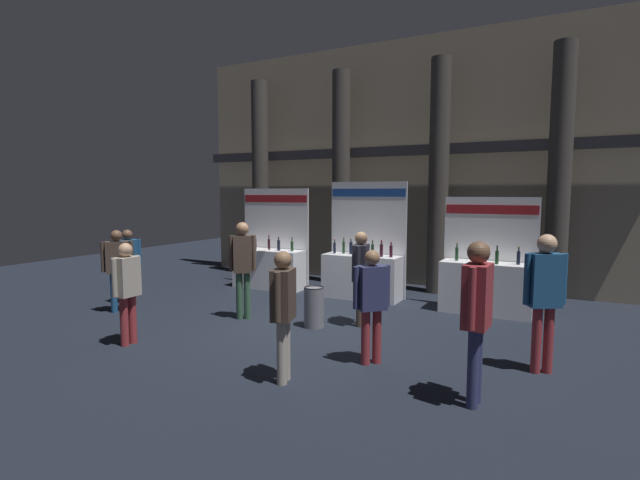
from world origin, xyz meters
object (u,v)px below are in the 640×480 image
trash_bin (314,307)px  exhibitor_booth_1 (363,271)px  visitor_8 (283,305)px  visitor_0 (477,307)px  visitor_1 (372,297)px  visitor_4 (128,260)px  exhibitor_booth_0 (270,264)px  visitor_2 (361,270)px  visitor_6 (118,264)px  visitor_7 (127,285)px  visitor_5 (243,262)px  visitor_3 (545,291)px  exhibitor_booth_2 (486,283)px

trash_bin → exhibitor_booth_1: bearing=92.9°
visitor_8 → visitor_0: bearing=-94.0°
visitor_1 → trash_bin: bearing=-84.4°
visitor_4 → trash_bin: bearing=123.5°
exhibitor_booth_0 → trash_bin: bearing=-43.8°
visitor_2 → visitor_4: bearing=86.4°
exhibitor_booth_0 → trash_bin: 3.61m
visitor_4 → visitor_6: size_ratio=0.97×
exhibitor_booth_0 → visitor_7: bearing=-83.8°
visitor_5 → visitor_3: bearing=142.1°
visitor_2 → visitor_4: size_ratio=1.07×
trash_bin → visitor_7: (-2.09, -2.18, 0.58)m
visitor_2 → visitor_8: bearing=171.0°
visitor_1 → exhibitor_booth_1: bearing=-112.3°
exhibitor_booth_2 → visitor_5: bearing=-147.0°
exhibitor_booth_2 → visitor_7: exhibitor_booth_2 is taller
visitor_3 → visitor_7: bearing=167.4°
exhibitor_booth_1 → visitor_6: 5.08m
exhibitor_booth_0 → visitor_6: (-1.30, -3.37, 0.37)m
visitor_4 → visitor_8: size_ratio=0.96×
exhibitor_booth_2 → visitor_6: bearing=-152.8°
exhibitor_booth_0 → visitor_4: (-1.75, -2.74, 0.33)m
exhibitor_booth_1 → visitor_7: bearing=-112.7°
exhibitor_booth_2 → visitor_6: (-6.42, -3.30, 0.37)m
visitor_3 → visitor_7: size_ratio=1.15×
visitor_2 → visitor_3: (2.97, -0.94, 0.09)m
exhibitor_booth_2 → visitor_5: size_ratio=1.25×
exhibitor_booth_1 → trash_bin: bearing=-87.1°
trash_bin → visitor_6: (-3.91, -0.88, 0.61)m
trash_bin → visitor_1: visitor_1 is taller
visitor_1 → visitor_3: 2.23m
visitor_0 → trash_bin: bearing=61.7°
trash_bin → visitor_6: size_ratio=0.44×
visitor_1 → visitor_8: bearing=9.6°
visitor_5 → visitor_7: 2.15m
visitor_5 → visitor_7: (-0.67, -2.04, -0.13)m
exhibitor_booth_0 → visitor_7: 4.72m
visitor_0 → visitor_3: size_ratio=1.01×
visitor_2 → visitor_8: 2.77m
exhibitor_booth_1 → visitor_6: (-3.78, -3.38, 0.34)m
visitor_1 → visitor_5: visitor_5 is taller
visitor_3 → visitor_6: (-7.55, -0.41, -0.13)m
visitor_5 → visitor_2: bearing=162.1°
visitor_3 → visitor_7: 5.99m
exhibitor_booth_1 → visitor_6: size_ratio=1.59×
visitor_1 → exhibitor_booth_2: bearing=-151.6°
exhibitor_booth_1 → visitor_1: size_ratio=1.64×
trash_bin → exhibitor_booth_2: bearing=43.9°
visitor_2 → visitor_6: 4.78m
exhibitor_booth_0 → visitor_3: exhibitor_booth_0 is taller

